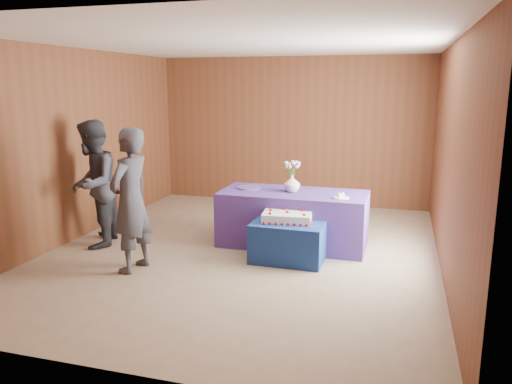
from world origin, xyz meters
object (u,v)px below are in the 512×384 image
at_px(cake_table, 289,241).
at_px(guest_left, 131,201).
at_px(vase, 292,183).
at_px(serving_table, 293,218).
at_px(guest_right, 93,184).
at_px(sheet_cake, 287,217).

relative_size(cake_table, guest_left, 0.52).
relative_size(vase, guest_left, 0.14).
height_order(serving_table, guest_right, guest_right).
relative_size(cake_table, vase, 3.85).
bearing_deg(serving_table, sheet_cake, -84.67).
xyz_separation_m(cake_table, serving_table, (-0.08, 0.61, 0.12)).
bearing_deg(sheet_cake, guest_left, -157.90).
bearing_deg(guest_right, vase, 89.19).
xyz_separation_m(vase, guest_right, (-2.58, -0.82, 0.00)).
height_order(sheet_cake, vase, vase).
height_order(cake_table, vase, vase).
bearing_deg(guest_right, guest_left, 35.95).
distance_m(vase, guest_left, 2.21).
relative_size(sheet_cake, guest_left, 0.40).
height_order(guest_left, guest_right, guest_right).
bearing_deg(serving_table, cake_table, -81.87).
distance_m(cake_table, serving_table, 0.63).
bearing_deg(vase, serving_table, -33.89).
xyz_separation_m(vase, guest_left, (-1.61, -1.52, -0.01)).
height_order(cake_table, guest_left, guest_left).
xyz_separation_m(sheet_cake, guest_right, (-2.66, -0.20, 0.31)).
relative_size(cake_table, guest_right, 0.52).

